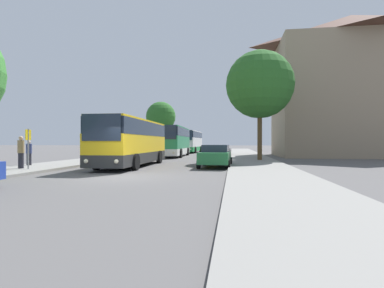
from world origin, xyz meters
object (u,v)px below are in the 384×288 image
at_px(bus_stop_sign, 28,144).
at_px(tree_right_near, 260,85).
at_px(bus_front, 132,142).
at_px(pedestrian_waiting_far, 21,152).
at_px(parked_car_right_far, 222,150).
at_px(bus_middle, 174,141).
at_px(pedestrian_waiting_near, 29,153).
at_px(tree_left_near, 161,117).
at_px(parked_car_right_near, 216,155).
at_px(bus_rear, 190,141).

xyz_separation_m(bus_stop_sign, tree_right_near, (13.87, 11.00, 5.11)).
relative_size(bus_front, pedestrian_waiting_far, 5.50).
height_order(parked_car_right_far, pedestrian_waiting_far, pedestrian_waiting_far).
relative_size(bus_middle, bus_stop_sign, 4.73).
xyz_separation_m(bus_stop_sign, pedestrian_waiting_near, (-1.93, 2.69, -0.61)).
bearing_deg(tree_left_near, tree_right_near, -57.06).
xyz_separation_m(parked_car_right_near, bus_stop_sign, (-10.40, -4.44, 0.79)).
xyz_separation_m(bus_rear, parked_car_right_near, (5.70, -28.21, -1.07)).
distance_m(parked_car_right_near, pedestrian_waiting_near, 12.46).
distance_m(bus_rear, bus_stop_sign, 32.99).
relative_size(bus_rear, parked_car_right_far, 2.64).
bearing_deg(pedestrian_waiting_far, bus_stop_sign, -97.74).
relative_size(bus_middle, bus_rear, 1.02).
bearing_deg(tree_left_near, parked_car_right_far, -45.05).
bearing_deg(bus_middle, pedestrian_waiting_far, -107.62).
bearing_deg(bus_front, bus_rear, 89.08).
bearing_deg(parked_car_right_near, bus_middle, -66.47).
distance_m(pedestrian_waiting_far, tree_left_near, 32.86).
bearing_deg(parked_car_right_far, pedestrian_waiting_near, 61.33).
xyz_separation_m(bus_rear, parked_car_right_far, (5.51, -10.33, -1.15)).
distance_m(bus_front, tree_right_near, 12.35).
distance_m(bus_middle, pedestrian_waiting_near, 17.74).
bearing_deg(bus_stop_sign, pedestrian_waiting_far, 154.90).
bearing_deg(tree_right_near, bus_front, -145.50).
height_order(parked_car_right_near, parked_car_right_far, parked_car_right_near).
xyz_separation_m(parked_car_right_far, tree_right_near, (3.66, -11.32, 5.99)).
bearing_deg(bus_middle, bus_front, -92.10).
relative_size(bus_middle, parked_car_right_far, 2.68).
distance_m(bus_rear, parked_car_right_near, 28.80).
height_order(bus_front, bus_rear, bus_rear).
distance_m(parked_car_right_far, pedestrian_waiting_near, 23.09).
distance_m(parked_car_right_near, pedestrian_waiting_far, 11.85).
bearing_deg(tree_right_near, parked_car_right_far, 107.89).
relative_size(parked_car_right_far, bus_stop_sign, 1.76).
distance_m(parked_car_right_far, pedestrian_waiting_far, 24.56).
bearing_deg(tree_left_near, bus_front, -80.29).
bearing_deg(parked_car_right_far, bus_rear, -58.84).
height_order(bus_middle, tree_left_near, tree_left_near).
distance_m(bus_middle, parked_car_right_near, 15.81).
height_order(bus_front, pedestrian_waiting_far, bus_front).
xyz_separation_m(bus_front, parked_car_right_near, (5.85, -0.16, -0.93)).
distance_m(tree_left_near, tree_right_near, 26.03).
height_order(parked_car_right_near, bus_stop_sign, bus_stop_sign).
height_order(bus_rear, pedestrian_waiting_near, bus_rear).
distance_m(bus_middle, tree_left_near, 15.13).
distance_m(bus_middle, parked_car_right_far, 6.51).
bearing_deg(parked_car_right_near, pedestrian_waiting_far, 22.46).
xyz_separation_m(bus_rear, pedestrian_waiting_near, (-6.64, -29.96, -0.88)).
bearing_deg(pedestrian_waiting_far, pedestrian_waiting_near, 44.82).
bearing_deg(parked_car_right_far, tree_right_near, 110.96).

